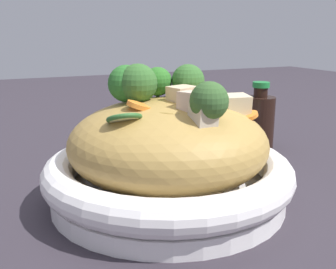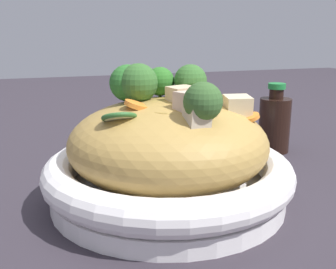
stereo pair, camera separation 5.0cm
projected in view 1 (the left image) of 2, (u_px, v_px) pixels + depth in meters
ground_plane at (168, 200)px, 0.53m from camera, size 3.00×3.00×0.00m
serving_bowl at (168, 177)px, 0.52m from camera, size 0.32×0.32×0.06m
noodle_heap at (168, 143)px, 0.51m from camera, size 0.25×0.25×0.12m
broccoli_florets at (160, 86)px, 0.49m from camera, size 0.13×0.16×0.07m
carrot_coins at (187, 105)px, 0.50m from camera, size 0.16×0.11×0.03m
zucchini_slices at (153, 105)px, 0.48m from camera, size 0.14×0.11×0.03m
chicken_chunks at (206, 105)px, 0.47m from camera, size 0.11×0.09×0.04m
soy_sauce_bottle at (259, 121)px, 0.74m from camera, size 0.06×0.06×0.12m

